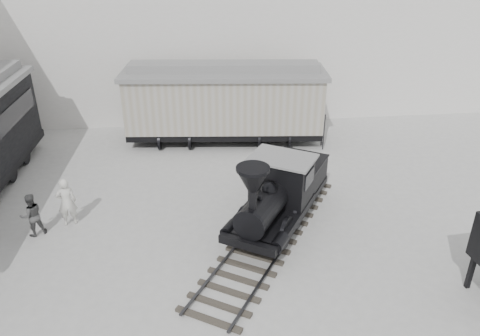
{
  "coord_description": "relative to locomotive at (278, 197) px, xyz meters",
  "views": [
    {
      "loc": [
        -1.42,
        -10.6,
        9.38
      ],
      "look_at": [
        0.22,
        4.09,
        2.0
      ],
      "focal_mm": 35.0,
      "sensor_mm": 36.0,
      "label": 1
    }
  ],
  "objects": [
    {
      "name": "ground",
      "position": [
        -1.44,
        -3.26,
        -1.21
      ],
      "size": [
        90.0,
        90.0,
        0.0
      ],
      "primitive_type": "plane",
      "color": "#9E9E9B"
    },
    {
      "name": "north_wall",
      "position": [
        -1.44,
        11.72,
        4.35
      ],
      "size": [
        34.0,
        2.51,
        11.0
      ],
      "color": "silver",
      "rests_on": "ground"
    },
    {
      "name": "locomotive",
      "position": [
        0.0,
        0.0,
        0.0
      ],
      "size": [
        6.56,
        8.93,
        3.27
      ],
      "rotation": [
        0.0,
        0.0,
        -0.55
      ],
      "color": "black",
      "rests_on": "ground"
    },
    {
      "name": "boxcar",
      "position": [
        -1.19,
        8.03,
        0.88
      ],
      "size": [
        9.98,
        3.96,
        3.99
      ],
      "rotation": [
        0.0,
        0.0,
        -0.1
      ],
      "color": "black",
      "rests_on": "ground"
    },
    {
      "name": "visitor_a",
      "position": [
        -7.38,
        0.98,
        -0.29
      ],
      "size": [
        0.76,
        0.59,
        1.84
      ],
      "primitive_type": "imported",
      "rotation": [
        0.0,
        0.0,
        3.4
      ],
      "color": "silver",
      "rests_on": "ground"
    },
    {
      "name": "visitor_b",
      "position": [
        -8.45,
        0.44,
        -0.42
      ],
      "size": [
        0.96,
        0.9,
        1.58
      ],
      "primitive_type": "imported",
      "rotation": [
        0.0,
        0.0,
        3.66
      ],
      "color": "#424242",
      "rests_on": "ground"
    }
  ]
}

